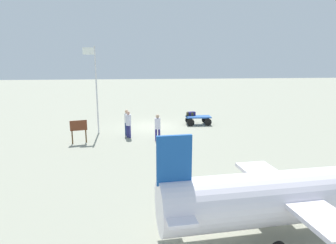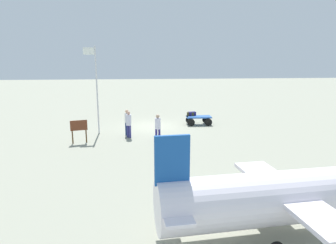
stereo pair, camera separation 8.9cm
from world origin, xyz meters
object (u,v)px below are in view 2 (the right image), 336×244
at_px(worker_trailing, 127,121).
at_px(flagpole, 96,85).
at_px(suitcase_grey, 192,114).
at_px(suitcase_maroon, 190,114).
at_px(luggage_cart, 198,119).
at_px(worker_lead, 158,125).
at_px(worker_supervisor, 129,122).
at_px(airplane_near, 296,196).
at_px(signboard, 79,128).

xyz_separation_m(worker_trailing, flagpole, (2.05, -0.87, 2.31)).
bearing_deg(suitcase_grey, suitcase_maroon, 2.83).
bearing_deg(suitcase_maroon, worker_trailing, 33.19).
relative_size(suitcase_grey, worker_trailing, 0.37).
bearing_deg(luggage_cart, suitcase_grey, -38.17).
xyz_separation_m(suitcase_grey, worker_lead, (3.06, 4.73, 0.17)).
relative_size(worker_supervisor, flagpole, 0.30).
bearing_deg(luggage_cart, airplane_near, 88.59).
distance_m(suitcase_grey, suitcase_maroon, 0.12).
xyz_separation_m(luggage_cart, flagpole, (7.51, 1.96, 2.86)).
xyz_separation_m(suitcase_maroon, flagpole, (6.93, 2.32, 2.52)).
xyz_separation_m(luggage_cart, worker_trailing, (5.46, 2.84, 0.54)).
relative_size(suitcase_maroon, signboard, 0.39).
bearing_deg(suitcase_maroon, signboard, 31.49).
distance_m(luggage_cart, signboard, 9.41).
distance_m(suitcase_grey, flagpole, 7.83).
bearing_deg(suitcase_grey, signboard, 31.12).
distance_m(suitcase_maroon, signboard, 9.07).
bearing_deg(worker_supervisor, suitcase_maroon, -141.66).
height_order(airplane_near, flagpole, flagpole).
bearing_deg(suitcase_grey, worker_supervisor, 37.68).
relative_size(suitcase_maroon, worker_supervisor, 0.32).
distance_m(worker_trailing, flagpole, 3.21).
bearing_deg(suitcase_grey, luggage_cart, 141.83).
xyz_separation_m(suitcase_grey, airplane_near, (-0.10, 15.16, 0.37)).
bearing_deg(worker_lead, luggage_cart, -128.85).
bearing_deg(flagpole, airplane_near, 119.10).
xyz_separation_m(suitcase_grey, suitcase_maroon, (0.12, 0.01, -0.02)).
bearing_deg(luggage_cart, suitcase_maroon, -31.40).
relative_size(worker_trailing, signboard, 1.24).
height_order(worker_lead, signboard, worker_lead).
relative_size(worker_trailing, flagpole, 0.30).
bearing_deg(worker_lead, suitcase_grey, -122.89).
distance_m(luggage_cart, worker_lead, 5.64).
xyz_separation_m(luggage_cart, airplane_near, (0.36, 14.80, 0.72)).
distance_m(worker_trailing, airplane_near, 13.01).
relative_size(airplane_near, signboard, 5.77).
relative_size(suitcase_grey, signboard, 0.46).
xyz_separation_m(worker_supervisor, signboard, (2.97, 0.97, -0.07)).
distance_m(suitcase_maroon, flagpole, 7.73).
bearing_deg(luggage_cart, signboard, 27.77).
bearing_deg(airplane_near, worker_trailing, -66.92).
xyz_separation_m(luggage_cart, signboard, (8.31, 4.38, 0.49)).
distance_m(suitcase_grey, signboard, 9.17).
bearing_deg(worker_lead, airplane_near, 106.84).
bearing_deg(suitcase_maroon, worker_supervisor, 38.34).
height_order(suitcase_grey, flagpole, flagpole).
height_order(suitcase_maroon, signboard, signboard).
relative_size(suitcase_maroon, flagpole, 0.09).
relative_size(luggage_cart, worker_supervisor, 1.12).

